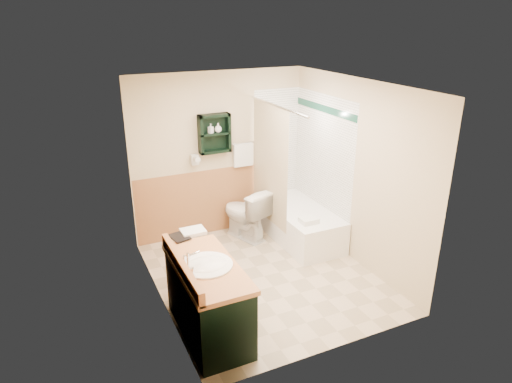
# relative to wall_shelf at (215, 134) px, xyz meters

# --- Properties ---
(floor) EXTENTS (3.00, 3.00, 0.00)m
(floor) POSITION_rel_wall_shelf_xyz_m (0.10, -1.41, -1.55)
(floor) COLOR beige
(floor) RESTS_ON ground
(back_wall) EXTENTS (2.60, 0.04, 2.40)m
(back_wall) POSITION_rel_wall_shelf_xyz_m (0.10, 0.11, -0.35)
(back_wall) COLOR beige
(back_wall) RESTS_ON ground
(left_wall) EXTENTS (0.04, 3.00, 2.40)m
(left_wall) POSITION_rel_wall_shelf_xyz_m (-1.22, -1.41, -0.35)
(left_wall) COLOR beige
(left_wall) RESTS_ON ground
(right_wall) EXTENTS (0.04, 3.00, 2.40)m
(right_wall) POSITION_rel_wall_shelf_xyz_m (1.42, -1.41, -0.35)
(right_wall) COLOR beige
(right_wall) RESTS_ON ground
(ceiling) EXTENTS (2.60, 3.00, 0.04)m
(ceiling) POSITION_rel_wall_shelf_xyz_m (0.10, -1.41, 0.87)
(ceiling) COLOR white
(ceiling) RESTS_ON back_wall
(wainscot_left) EXTENTS (2.98, 2.98, 1.00)m
(wainscot_left) POSITION_rel_wall_shelf_xyz_m (-1.19, -1.41, -1.05)
(wainscot_left) COLOR #C37E4F
(wainscot_left) RESTS_ON left_wall
(wainscot_back) EXTENTS (2.58, 2.58, 1.00)m
(wainscot_back) POSITION_rel_wall_shelf_xyz_m (0.10, 0.08, -1.05)
(wainscot_back) COLOR #C37E4F
(wainscot_back) RESTS_ON back_wall
(mirror_frame) EXTENTS (1.30, 1.30, 1.00)m
(mirror_frame) POSITION_rel_wall_shelf_xyz_m (-1.17, -1.96, -0.05)
(mirror_frame) COLOR brown
(mirror_frame) RESTS_ON left_wall
(mirror_glass) EXTENTS (1.20, 1.20, 0.90)m
(mirror_glass) POSITION_rel_wall_shelf_xyz_m (-1.17, -1.96, -0.05)
(mirror_glass) COLOR white
(mirror_glass) RESTS_ON left_wall
(tile_right) EXTENTS (1.50, 1.50, 2.10)m
(tile_right) POSITION_rel_wall_shelf_xyz_m (1.38, -0.66, -0.50)
(tile_right) COLOR white
(tile_right) RESTS_ON right_wall
(tile_back) EXTENTS (0.95, 0.95, 2.10)m
(tile_back) POSITION_rel_wall_shelf_xyz_m (1.13, 0.07, -0.50)
(tile_back) COLOR white
(tile_back) RESTS_ON back_wall
(tile_accent) EXTENTS (1.50, 1.50, 0.10)m
(tile_accent) POSITION_rel_wall_shelf_xyz_m (1.37, -0.66, 0.35)
(tile_accent) COLOR #124231
(tile_accent) RESTS_ON right_wall
(wall_shelf) EXTENTS (0.45, 0.15, 0.55)m
(wall_shelf) POSITION_rel_wall_shelf_xyz_m (0.00, 0.00, 0.00)
(wall_shelf) COLOR black
(wall_shelf) RESTS_ON back_wall
(hair_dryer) EXTENTS (0.10, 0.24, 0.18)m
(hair_dryer) POSITION_rel_wall_shelf_xyz_m (-0.30, 0.02, -0.35)
(hair_dryer) COLOR silver
(hair_dryer) RESTS_ON back_wall
(towel_bar) EXTENTS (0.40, 0.06, 0.40)m
(towel_bar) POSITION_rel_wall_shelf_xyz_m (0.45, 0.04, -0.20)
(towel_bar) COLOR white
(towel_bar) RESTS_ON back_wall
(curtain_rod) EXTENTS (0.03, 1.60, 0.03)m
(curtain_rod) POSITION_rel_wall_shelf_xyz_m (0.63, -0.66, 0.45)
(curtain_rod) COLOR silver
(curtain_rod) RESTS_ON back_wall
(shower_curtain) EXTENTS (1.05, 1.05, 1.70)m
(shower_curtain) POSITION_rel_wall_shelf_xyz_m (0.63, -0.48, -0.40)
(shower_curtain) COLOR #B8A78B
(shower_curtain) RESTS_ON curtain_rod
(vanity) EXTENTS (0.59, 1.25, 0.79)m
(vanity) POSITION_rel_wall_shelf_xyz_m (-0.89, -2.14, -1.15)
(vanity) COLOR black
(vanity) RESTS_ON ground
(bathtub) EXTENTS (0.72, 1.50, 0.48)m
(bathtub) POSITION_rel_wall_shelf_xyz_m (1.03, -0.68, -1.31)
(bathtub) COLOR white
(bathtub) RESTS_ON ground
(toilet) EXTENTS (0.66, 0.87, 0.76)m
(toilet) POSITION_rel_wall_shelf_xyz_m (0.32, -0.30, -1.17)
(toilet) COLOR white
(toilet) RESTS_ON ground
(counter_towel) EXTENTS (0.27, 0.21, 0.04)m
(counter_towel) POSITION_rel_wall_shelf_xyz_m (-0.79, -1.39, -0.74)
(counter_towel) COLOR white
(counter_towel) RESTS_ON vanity
(vanity_book) EXTENTS (0.18, 0.06, 0.24)m
(vanity_book) POSITION_rel_wall_shelf_xyz_m (-1.06, -1.47, -0.63)
(vanity_book) COLOR black
(vanity_book) RESTS_ON vanity
(tub_towel) EXTENTS (0.23, 0.19, 0.07)m
(tub_towel) POSITION_rel_wall_shelf_xyz_m (0.90, -1.14, -1.04)
(tub_towel) COLOR white
(tub_towel) RESTS_ON bathtub
(soap_bottle_a) EXTENTS (0.11, 0.14, 0.06)m
(soap_bottle_a) POSITION_rel_wall_shelf_xyz_m (-0.06, -0.01, 0.05)
(soap_bottle_a) COLOR white
(soap_bottle_a) RESTS_ON wall_shelf
(soap_bottle_b) EXTENTS (0.12, 0.15, 0.10)m
(soap_bottle_b) POSITION_rel_wall_shelf_xyz_m (0.05, -0.01, 0.07)
(soap_bottle_b) COLOR white
(soap_bottle_b) RESTS_ON wall_shelf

